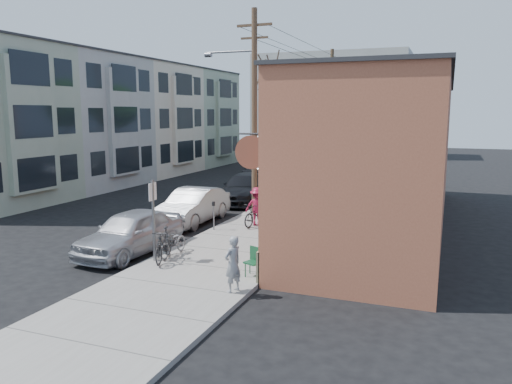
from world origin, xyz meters
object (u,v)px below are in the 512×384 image
(sign_post, at_px, (153,213))
(parking_meter_far, at_px, (274,186))
(parked_bike_a, at_px, (164,245))
(car_2, at_px, (245,188))
(car_4, at_px, (303,168))
(patron_grey, at_px, (233,264))
(cyclist, at_px, (257,206))
(patron_green, at_px, (283,221))
(car_0, at_px, (131,232))
(tree_leafy_far, at_px, (341,105))
(patio_chair_a, at_px, (267,251))
(car_3, at_px, (281,177))
(tree_leafy_mid, at_px, (323,101))
(utility_pole_near, at_px, (253,108))
(patio_chair_b, at_px, (253,262))
(tree_bare, at_px, (266,148))
(parked_bike_b, at_px, (173,243))
(parking_meter_near, at_px, (214,211))
(car_1, at_px, (193,206))
(bus, at_px, (281,150))

(sign_post, bearing_deg, parking_meter_far, 90.45)
(parked_bike_a, xyz_separation_m, car_2, (-2.01, 12.21, 0.10))
(parking_meter_far, bearing_deg, car_4, 97.48)
(patron_grey, bearing_deg, cyclist, -142.22)
(parking_meter_far, xyz_separation_m, car_2, (-1.61, -0.55, -0.17))
(parking_meter_far, relative_size, patron_green, 0.78)
(car_0, bearing_deg, tree_leafy_far, 89.03)
(patio_chair_a, distance_m, parked_bike_a, 3.56)
(car_2, xyz_separation_m, car_3, (0.16, 6.02, -0.06))
(tree_leafy_mid, bearing_deg, patron_green, -80.98)
(patio_chair_a, relative_size, parked_bike_a, 0.46)
(utility_pole_near, relative_size, patio_chair_b, 11.36)
(tree_leafy_mid, xyz_separation_m, parked_bike_a, (-0.14, -21.81, -5.25))
(tree_bare, relative_size, patron_grey, 3.94)
(sign_post, xyz_separation_m, car_0, (-1.55, 0.83, -1.01))
(patron_grey, relative_size, parked_bike_b, 0.94)
(tree_leafy_far, bearing_deg, parked_bike_b, -90.36)
(tree_leafy_mid, relative_size, car_3, 1.48)
(parking_meter_far, distance_m, patio_chair_b, 13.69)
(sign_post, xyz_separation_m, cyclist, (1.34, 6.30, -0.82))
(patio_chair_a, height_order, car_2, car_2)
(car_0, distance_m, car_3, 17.50)
(patron_green, xyz_separation_m, car_3, (-4.80, 14.08, -0.19))
(sign_post, xyz_separation_m, parking_meter_far, (-0.10, 12.86, -0.85))
(patron_grey, xyz_separation_m, parked_bike_a, (-3.40, 1.86, -0.25))
(parking_meter_far, relative_size, parked_bike_a, 0.65)
(parking_meter_near, bearing_deg, car_3, 96.13)
(car_1, bearing_deg, car_2, 87.51)
(parking_meter_far, bearing_deg, car_0, -96.88)
(utility_pole_near, relative_size, patron_green, 6.33)
(cyclist, bearing_deg, tree_leafy_far, -90.16)
(patron_grey, distance_m, parked_bike_b, 4.30)
(utility_pole_near, height_order, patron_green, utility_pole_near)
(sign_post, relative_size, patron_green, 1.77)
(tree_bare, height_order, patio_chair_a, tree_bare)
(patron_green, height_order, car_3, patron_green)
(tree_leafy_mid, distance_m, cyclist, 16.40)
(tree_leafy_mid, bearing_deg, sign_post, -91.18)
(tree_leafy_mid, bearing_deg, bus, 126.01)
(tree_leafy_far, xyz_separation_m, patron_green, (2.80, -24.36, -4.81))
(sign_post, xyz_separation_m, patio_chair_a, (3.73, 1.06, -1.24))
(parking_meter_near, height_order, car_4, car_4)
(utility_pole_near, relative_size, bus, 0.82)
(car_4, bearing_deg, tree_leafy_mid, -47.61)
(sign_post, bearing_deg, tree_leafy_mid, 88.82)
(parking_meter_near, height_order, tree_leafy_far, tree_leafy_far)
(tree_bare, xyz_separation_m, tree_leafy_far, (0.00, 18.77, 2.39))
(tree_leafy_mid, bearing_deg, tree_bare, -90.00)
(utility_pole_near, relative_size, parked_bike_a, 5.27)
(parking_meter_near, height_order, utility_pole_near, utility_pole_near)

